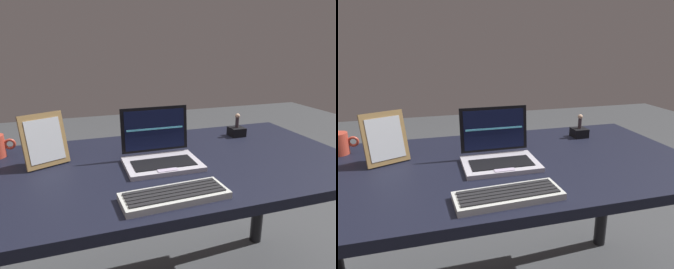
% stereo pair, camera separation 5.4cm
% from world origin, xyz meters
% --- Properties ---
extents(desk, '(1.57, 0.79, 0.74)m').
position_xyz_m(desk, '(0.00, 0.00, 0.64)').
color(desk, black).
rests_on(desk, ground).
extents(laptop_front, '(0.28, 0.22, 0.21)m').
position_xyz_m(laptop_front, '(0.01, -0.01, 0.78)').
color(laptop_front, '#B4B0BD').
rests_on(laptop_front, desk).
extents(external_keyboard, '(0.33, 0.13, 0.03)m').
position_xyz_m(external_keyboard, '(-0.03, -0.29, 0.75)').
color(external_keyboard, beige).
rests_on(external_keyboard, desk).
extents(photo_frame, '(0.17, 0.12, 0.20)m').
position_xyz_m(photo_frame, '(-0.41, 0.11, 0.84)').
color(photo_frame, olive).
rests_on(photo_frame, desk).
extents(figurine_stand, '(0.07, 0.07, 0.04)m').
position_xyz_m(figurine_stand, '(0.47, 0.22, 0.76)').
color(figurine_stand, black).
rests_on(figurine_stand, desk).
extents(figurine, '(0.02, 0.02, 0.07)m').
position_xyz_m(figurine, '(0.47, 0.22, 0.82)').
color(figurine, '#362A2E').
rests_on(figurine, figurine_stand).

